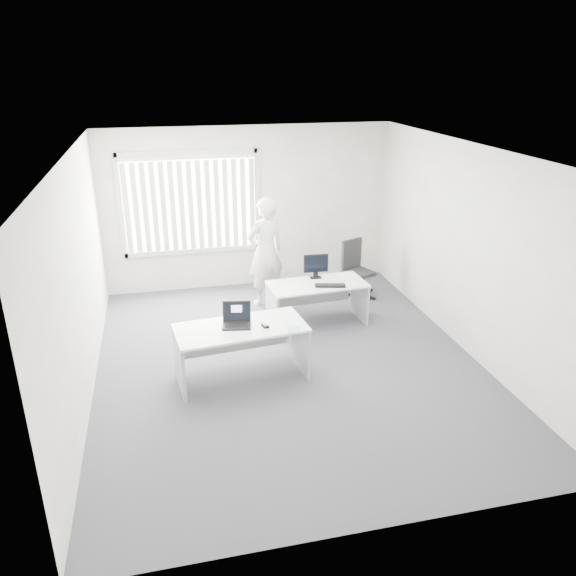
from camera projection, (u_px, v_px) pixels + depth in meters
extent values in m
plane|color=#4A4B51|center=(288.00, 363.00, 7.56)|extent=(6.00, 6.00, 0.00)
cube|color=silver|center=(249.00, 208.00, 9.74)|extent=(5.00, 0.02, 2.80)
cube|color=silver|center=(377.00, 393.00, 4.32)|extent=(5.00, 0.02, 2.80)
cube|color=silver|center=(79.00, 281.00, 6.50)|extent=(0.02, 6.00, 2.80)
cube|color=silver|center=(469.00, 251.00, 7.56)|extent=(0.02, 6.00, 2.80)
cube|color=white|center=(288.00, 151.00, 6.50)|extent=(5.00, 6.00, 0.02)
cube|color=#BBBBB6|center=(190.00, 203.00, 9.43)|extent=(2.32, 0.06, 1.76)
cube|color=white|center=(241.00, 328.00, 6.92)|extent=(1.67, 0.92, 0.03)
cube|color=#A7A7AA|center=(179.00, 364.00, 6.82)|extent=(0.11, 0.69, 0.70)
cube|color=#A7A7AA|center=(300.00, 344.00, 7.30)|extent=(0.11, 0.69, 0.70)
cube|color=white|center=(317.00, 284.00, 8.44)|extent=(1.51, 0.79, 0.03)
cube|color=#A7A7AA|center=(272.00, 310.00, 8.37)|extent=(0.08, 0.63, 0.64)
cube|color=#A7A7AA|center=(360.00, 299.00, 8.77)|extent=(0.08, 0.63, 0.64)
cylinder|color=black|center=(358.00, 294.00, 9.68)|extent=(0.73, 0.73, 0.07)
cylinder|color=black|center=(358.00, 285.00, 9.61)|extent=(0.06, 0.06, 0.43)
cube|color=black|center=(359.00, 273.00, 9.53)|extent=(0.56, 0.56, 0.06)
cube|color=black|center=(352.00, 254.00, 9.57)|extent=(0.40, 0.21, 0.51)
imported|color=silver|center=(265.00, 252.00, 9.10)|extent=(0.76, 0.62, 1.80)
cube|color=white|center=(272.00, 326.00, 6.92)|extent=(0.29, 0.21, 0.00)
cube|color=white|center=(294.00, 329.00, 6.83)|extent=(0.20, 0.24, 0.01)
cube|color=black|center=(330.00, 286.00, 8.33)|extent=(0.48, 0.25, 0.02)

